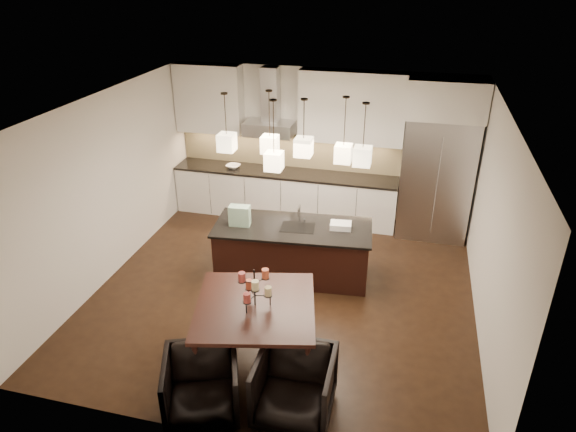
% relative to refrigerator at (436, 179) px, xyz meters
% --- Properties ---
extents(floor, '(5.50, 5.50, 0.02)m').
position_rel_refrigerator_xyz_m(floor, '(-2.10, -2.38, -1.08)').
color(floor, black).
rests_on(floor, ground).
extents(ceiling, '(5.50, 5.50, 0.02)m').
position_rel_refrigerator_xyz_m(ceiling, '(-2.10, -2.38, 1.73)').
color(ceiling, white).
rests_on(ceiling, wall_back).
extents(wall_back, '(5.50, 0.02, 2.80)m').
position_rel_refrigerator_xyz_m(wall_back, '(-2.10, 0.38, 0.32)').
color(wall_back, silver).
rests_on(wall_back, ground).
extents(wall_front, '(5.50, 0.02, 2.80)m').
position_rel_refrigerator_xyz_m(wall_front, '(-2.10, -5.14, 0.32)').
color(wall_front, silver).
rests_on(wall_front, ground).
extents(wall_left, '(0.02, 5.50, 2.80)m').
position_rel_refrigerator_xyz_m(wall_left, '(-4.86, -2.38, 0.32)').
color(wall_left, silver).
rests_on(wall_left, ground).
extents(wall_right, '(0.02, 5.50, 2.80)m').
position_rel_refrigerator_xyz_m(wall_right, '(0.66, -2.38, 0.32)').
color(wall_right, silver).
rests_on(wall_right, ground).
extents(refrigerator, '(1.20, 0.72, 2.15)m').
position_rel_refrigerator_xyz_m(refrigerator, '(0.00, 0.00, 0.00)').
color(refrigerator, '#B7B7BA').
rests_on(refrigerator, floor).
extents(fridge_panel, '(1.26, 0.72, 0.65)m').
position_rel_refrigerator_xyz_m(fridge_panel, '(0.00, 0.00, 1.40)').
color(fridge_panel, silver).
rests_on(fridge_panel, refrigerator).
extents(lower_cabinets, '(4.21, 0.62, 0.88)m').
position_rel_refrigerator_xyz_m(lower_cabinets, '(-2.73, 0.05, -0.64)').
color(lower_cabinets, silver).
rests_on(lower_cabinets, floor).
extents(countertop, '(4.21, 0.66, 0.04)m').
position_rel_refrigerator_xyz_m(countertop, '(-2.73, 0.05, -0.17)').
color(countertop, black).
rests_on(countertop, lower_cabinets).
extents(backsplash, '(4.21, 0.02, 0.63)m').
position_rel_refrigerator_xyz_m(backsplash, '(-2.73, 0.35, 0.16)').
color(backsplash, tan).
rests_on(backsplash, countertop).
extents(upper_cab_left, '(1.25, 0.35, 1.25)m').
position_rel_refrigerator_xyz_m(upper_cab_left, '(-4.20, 0.19, 1.10)').
color(upper_cab_left, silver).
rests_on(upper_cab_left, wall_back).
extents(upper_cab_right, '(1.85, 0.35, 1.25)m').
position_rel_refrigerator_xyz_m(upper_cab_right, '(-1.55, 0.19, 1.10)').
color(upper_cab_right, silver).
rests_on(upper_cab_right, wall_back).
extents(hood_canopy, '(0.90, 0.52, 0.24)m').
position_rel_refrigerator_xyz_m(hood_canopy, '(-3.03, 0.10, 0.65)').
color(hood_canopy, '#B7B7BA').
rests_on(hood_canopy, wall_back).
extents(hood_chimney, '(0.30, 0.28, 0.96)m').
position_rel_refrigerator_xyz_m(hood_chimney, '(-3.03, 0.21, 1.24)').
color(hood_chimney, '#B7B7BA').
rests_on(hood_chimney, hood_canopy).
extents(fruit_bowl, '(0.30, 0.30, 0.06)m').
position_rel_refrigerator_xyz_m(fruit_bowl, '(-3.72, 0.00, -0.12)').
color(fruit_bowl, silver).
rests_on(fruit_bowl, countertop).
extents(island_body, '(2.39, 1.14, 0.81)m').
position_rel_refrigerator_xyz_m(island_body, '(-2.09, -1.92, -0.67)').
color(island_body, black).
rests_on(island_body, floor).
extents(island_top, '(2.47, 1.22, 0.04)m').
position_rel_refrigerator_xyz_m(island_top, '(-2.09, -1.92, -0.24)').
color(island_top, black).
rests_on(island_top, island_body).
extents(faucet, '(0.11, 0.23, 0.35)m').
position_rel_refrigerator_xyz_m(faucet, '(-2.01, -1.82, -0.05)').
color(faucet, silver).
rests_on(faucet, island_top).
extents(tote_bag, '(0.33, 0.20, 0.31)m').
position_rel_refrigerator_xyz_m(tote_bag, '(-2.88, -2.07, -0.07)').
color(tote_bag, '#20683D').
rests_on(tote_bag, island_top).
extents(food_container, '(0.33, 0.25, 0.09)m').
position_rel_refrigerator_xyz_m(food_container, '(-1.38, -1.81, -0.18)').
color(food_container, silver).
rests_on(food_container, island_top).
extents(dining_table, '(1.66, 1.66, 0.83)m').
position_rel_refrigerator_xyz_m(dining_table, '(-2.06, -3.93, -0.66)').
color(dining_table, black).
rests_on(dining_table, floor).
extents(candelabra, '(0.48, 0.48, 0.49)m').
position_rel_refrigerator_xyz_m(candelabra, '(-2.06, -3.93, 0.00)').
color(candelabra, black).
rests_on(candelabra, dining_table).
extents(candle_a, '(0.10, 0.10, 0.11)m').
position_rel_refrigerator_xyz_m(candle_a, '(-1.91, -3.89, -0.04)').
color(candle_a, '#F4E4A5').
rests_on(candle_a, candelabra).
extents(candle_b, '(0.10, 0.10, 0.11)m').
position_rel_refrigerator_xyz_m(candle_b, '(-2.16, -3.82, -0.04)').
color(candle_b, '#D25A3C').
rests_on(candle_b, candelabra).
extents(candle_c, '(0.10, 0.10, 0.11)m').
position_rel_refrigerator_xyz_m(candle_c, '(-2.11, -4.08, -0.04)').
color(candle_c, '#AD403D').
rests_on(candle_c, candelabra).
extents(candle_d, '(0.10, 0.10, 0.11)m').
position_rel_refrigerator_xyz_m(candle_d, '(-1.96, -3.80, 0.13)').
color(candle_d, '#D25A3C').
rests_on(candle_d, candelabra).
extents(candle_e, '(0.10, 0.10, 0.11)m').
position_rel_refrigerator_xyz_m(candle_e, '(-2.20, -3.94, 0.13)').
color(candle_e, '#AD403D').
rests_on(candle_e, candelabra).
extents(candle_f, '(0.10, 0.10, 0.11)m').
position_rel_refrigerator_xyz_m(candle_f, '(-2.01, -4.07, 0.13)').
color(candle_f, '#F4E4A5').
rests_on(candle_f, candelabra).
extents(armchair_left, '(1.02, 1.04, 0.74)m').
position_rel_refrigerator_xyz_m(armchair_left, '(-2.38, -4.86, -0.71)').
color(armchair_left, black).
rests_on(armchair_left, floor).
extents(armchair_right, '(0.83, 0.85, 0.77)m').
position_rel_refrigerator_xyz_m(armchair_right, '(-1.41, -4.63, -0.69)').
color(armchair_right, black).
rests_on(armchair_right, floor).
extents(pendant_a, '(0.24, 0.24, 0.26)m').
position_rel_refrigerator_xyz_m(pendant_a, '(-3.11, -1.84, 1.00)').
color(pendant_a, beige).
rests_on(pendant_a, ceiling).
extents(pendant_b, '(0.24, 0.24, 0.26)m').
position_rel_refrigerator_xyz_m(pendant_b, '(-2.55, -1.53, 0.91)').
color(pendant_b, beige).
rests_on(pendant_b, ceiling).
extents(pendant_c, '(0.24, 0.24, 0.26)m').
position_rel_refrigerator_xyz_m(pendant_c, '(-1.95, -1.90, 1.04)').
color(pendant_c, beige).
rests_on(pendant_c, ceiling).
extents(pendant_d, '(0.24, 0.24, 0.26)m').
position_rel_refrigerator_xyz_m(pendant_d, '(-1.42, -1.63, 0.90)').
color(pendant_d, beige).
rests_on(pendant_d, ceiling).
extents(pendant_e, '(0.24, 0.24, 0.26)m').
position_rel_refrigerator_xyz_m(pendant_e, '(-1.11, -1.91, 0.98)').
color(pendant_e, beige).
rests_on(pendant_e, ceiling).
extents(pendant_f, '(0.24, 0.24, 0.26)m').
position_rel_refrigerator_xyz_m(pendant_f, '(-2.34, -2.04, 0.85)').
color(pendant_f, beige).
rests_on(pendant_f, ceiling).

